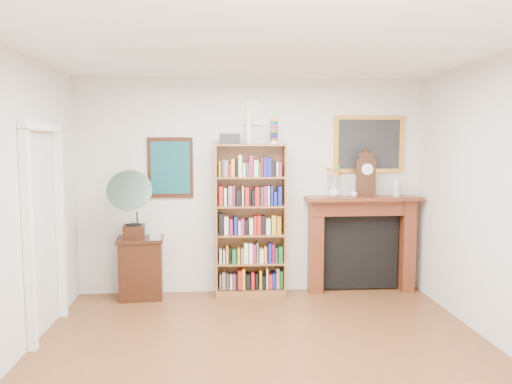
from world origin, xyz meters
TOP-DOWN VIEW (x-y plane):
  - room at (0.00, 0.00)m, footprint 4.51×5.01m
  - door_casing at (-2.21, 1.20)m, footprint 0.08×1.02m
  - teal_poster at (-1.05, 2.48)m, footprint 0.58×0.04m
  - small_picture at (0.00, 2.48)m, footprint 0.26×0.04m
  - gilt_painting at (1.55, 2.48)m, footprint 0.95×0.04m
  - bookshelf at (-0.03, 2.32)m, footprint 0.91×0.34m
  - side_cabinet at (-1.42, 2.27)m, footprint 0.60×0.46m
  - fireplace at (1.45, 2.39)m, footprint 1.51×0.39m
  - gramophone at (-1.50, 2.14)m, footprint 0.59×0.71m
  - cd_stack at (-1.21, 2.14)m, footprint 0.14×0.14m
  - mantel_clock at (1.48, 2.36)m, footprint 0.27×0.18m
  - flower_vase at (1.05, 2.31)m, footprint 0.16×0.16m
  - teacup at (1.31, 2.30)m, footprint 0.10×0.10m
  - bottle_left at (1.88, 2.34)m, footprint 0.07×0.07m
  - bottle_right at (1.91, 2.36)m, footprint 0.06×0.06m

SIDE VIEW (x-z plane):
  - side_cabinet at x=-1.42m, z-range 0.00..0.78m
  - fireplace at x=1.45m, z-range 0.12..1.39m
  - cd_stack at x=-1.21m, z-range 0.78..0.86m
  - bookshelf at x=-0.03m, z-range -0.03..2.22m
  - door_casing at x=-2.21m, z-range 0.18..2.35m
  - gramophone at x=-1.50m, z-range 0.83..1.70m
  - teacup at x=1.31m, z-range 1.27..1.34m
  - flower_vase at x=1.05m, z-range 1.27..1.42m
  - bottle_right at x=1.91m, z-range 1.27..1.47m
  - bottle_left at x=1.88m, z-range 1.27..1.51m
  - room at x=0.00m, z-range -0.01..2.81m
  - mantel_clock at x=1.48m, z-range 1.26..1.83m
  - teal_poster at x=-1.05m, z-range 1.26..2.04m
  - gilt_painting at x=1.55m, z-range 1.58..2.33m
  - small_picture at x=0.00m, z-range 2.20..2.50m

